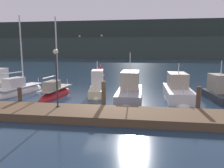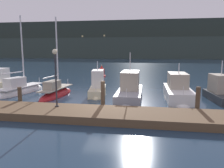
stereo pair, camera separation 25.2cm
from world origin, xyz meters
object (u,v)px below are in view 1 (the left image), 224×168
object	(u,v)px
motorboat_berth_4	(97,90)
motorboat_berth_6	(177,93)
sailboat_berth_2	(20,92)
motorboat_berth_7	(219,95)
dock_lamppost	(56,68)
sailboat_berth_3	(56,94)
channel_buoy	(100,72)
motorboat_berth_5	(130,93)

from	to	relation	value
motorboat_berth_4	motorboat_berth_6	bearing A→B (deg)	-4.72
sailboat_berth_2	motorboat_berth_7	world-z (taller)	sailboat_berth_2
sailboat_berth_2	dock_lamppost	distance (m)	8.80
motorboat_berth_4	dock_lamppost	world-z (taller)	dock_lamppost
sailboat_berth_3	channel_buoy	bearing A→B (deg)	86.21
motorboat_berth_5	dock_lamppost	world-z (taller)	dock_lamppost
motorboat_berth_7	dock_lamppost	size ratio (longest dim) A/B	1.30
channel_buoy	motorboat_berth_7	bearing A→B (deg)	-48.76
sailboat_berth_2	dock_lamppost	world-z (taller)	sailboat_berth_2
motorboat_berth_6	dock_lamppost	distance (m)	10.23
motorboat_berth_4	channel_buoy	xyz separation A→B (m)	(-2.47, 13.50, 0.27)
motorboat_berth_7	dock_lamppost	distance (m)	12.78
sailboat_berth_2	motorboat_berth_6	bearing A→B (deg)	-0.09
sailboat_berth_2	dock_lamppost	xyz separation A→B (m)	(6.07, -5.76, 2.73)
motorboat_berth_7	channel_buoy	size ratio (longest dim) A/B	2.61
motorboat_berth_6	motorboat_berth_7	xyz separation A→B (m)	(3.18, -0.28, -0.03)
sailboat_berth_2	motorboat_berth_5	world-z (taller)	sailboat_berth_2
motorboat_berth_6	dock_lamppost	bearing A→B (deg)	-144.71
motorboat_berth_4	motorboat_berth_6	size ratio (longest dim) A/B	0.77
motorboat_berth_5	motorboat_berth_7	size ratio (longest dim) A/B	1.38
motorboat_berth_5	channel_buoy	bearing A→B (deg)	110.45
dock_lamppost	channel_buoy	bearing A→B (deg)	93.74
motorboat_berth_4	channel_buoy	distance (m)	13.73
motorboat_berth_6	channel_buoy	size ratio (longest dim) A/B	3.48
dock_lamppost	motorboat_berth_7	bearing A→B (deg)	25.79
motorboat_berth_5	motorboat_berth_6	world-z (taller)	motorboat_berth_5
motorboat_berth_7	sailboat_berth_2	bearing A→B (deg)	178.99
sailboat_berth_3	motorboat_berth_5	distance (m)	6.45
motorboat_berth_4	motorboat_berth_6	world-z (taller)	motorboat_berth_4
motorboat_berth_4	motorboat_berth_6	xyz separation A→B (m)	(6.93, -0.57, 0.04)
motorboat_berth_5	sailboat_berth_3	bearing A→B (deg)	-179.04
channel_buoy	motorboat_berth_6	bearing A→B (deg)	-56.25
sailboat_berth_2	motorboat_berth_7	distance (m)	17.36
sailboat_berth_3	motorboat_berth_7	xyz separation A→B (m)	(13.56, 0.40, 0.22)
sailboat_berth_2	channel_buoy	xyz separation A→B (m)	(4.77, 14.05, 0.50)
motorboat_berth_7	motorboat_berth_5	bearing A→B (deg)	-177.61
motorboat_berth_4	motorboat_berth_7	size ratio (longest dim) A/B	1.03
sailboat_berth_2	channel_buoy	size ratio (longest dim) A/B	4.40
sailboat_berth_3	motorboat_berth_7	world-z (taller)	sailboat_berth_3
motorboat_berth_5	dock_lamppost	size ratio (longest dim) A/B	1.79
motorboat_berth_6	motorboat_berth_4	bearing A→B (deg)	175.28
sailboat_berth_2	dock_lamppost	size ratio (longest dim) A/B	2.19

